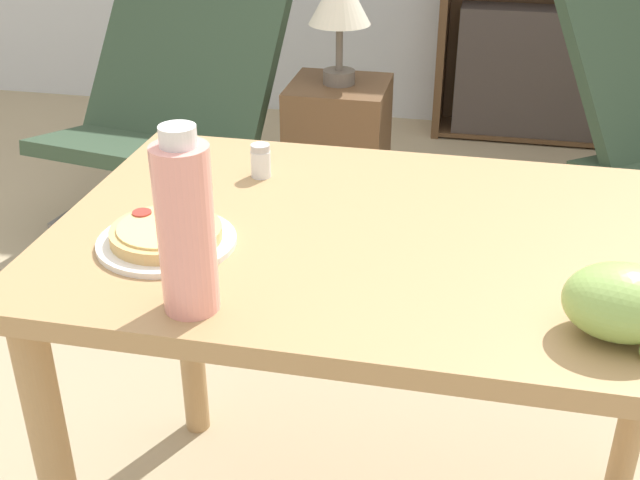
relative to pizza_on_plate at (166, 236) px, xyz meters
The scene contains 8 objects.
dining_table 0.40m from the pizza_on_plate, 18.36° to the left, with size 1.14×0.73×0.77m.
pizza_on_plate is the anchor object (origin of this frame).
grape_bunch 0.69m from the pizza_on_plate, ahead, with size 0.16×0.13×0.10m.
drink_bottle 0.23m from the pizza_on_plate, 58.05° to the right, with size 0.08×0.08×0.27m.
salt_shaker 0.31m from the pizza_on_plate, 76.05° to the left, with size 0.04×0.04×0.06m.
lounge_chair_near 1.67m from the pizza_on_plate, 112.81° to the left, with size 0.80×0.87×0.88m.
side_table 1.67m from the pizza_on_plate, 90.76° to the left, with size 0.34×0.34×0.56m.
table_lamp 1.60m from the pizza_on_plate, 90.76° to the left, with size 0.21×0.21×0.39m.
Camera 1 is at (0.16, -1.33, 1.38)m, focal length 45.00 mm.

